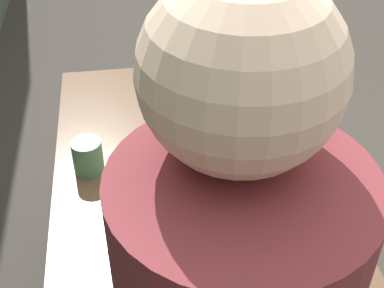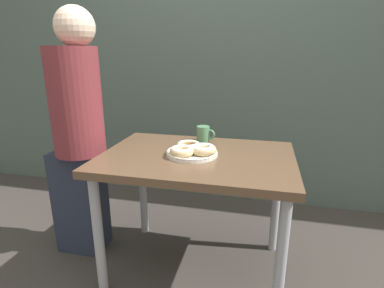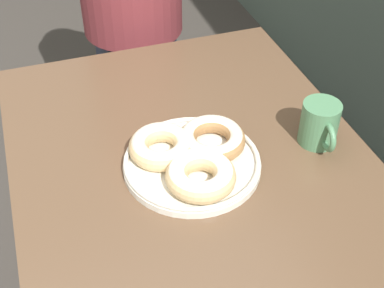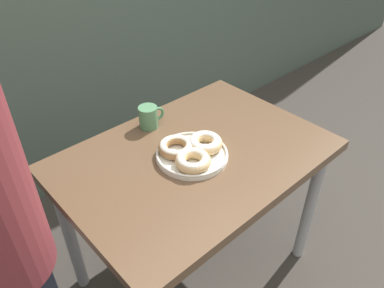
# 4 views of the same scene
# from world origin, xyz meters

# --- Properties ---
(dining_table) EXTENTS (1.00, 0.70, 0.71)m
(dining_table) POSITION_xyz_m (0.00, 0.15, 0.62)
(dining_table) COLOR brown
(dining_table) RESTS_ON ground_plane
(donut_plate) EXTENTS (0.29, 0.28, 0.06)m
(donut_plate) POSITION_xyz_m (-0.02, 0.14, 0.73)
(donut_plate) COLOR silver
(donut_plate) RESTS_ON dining_table
(coffee_mug) EXTENTS (0.11, 0.08, 0.09)m
(coffee_mug) POSITION_xyz_m (-0.02, 0.41, 0.75)
(coffee_mug) COLOR #4C7F56
(coffee_mug) RESTS_ON dining_table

